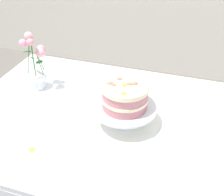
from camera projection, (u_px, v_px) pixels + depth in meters
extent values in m
cube|color=white|center=(104.00, 118.00, 1.36)|extent=(1.40, 1.00, 0.03)
cylinder|color=brown|center=(45.00, 109.00, 2.04)|extent=(0.06, 0.06, 0.71)
cylinder|color=brown|center=(217.00, 145.00, 1.74)|extent=(0.06, 0.06, 0.71)
cube|color=white|center=(124.00, 123.00, 1.31)|extent=(0.38, 0.38, 0.00)
cylinder|color=silver|center=(124.00, 122.00, 1.30)|extent=(0.11, 0.11, 0.01)
cylinder|color=silver|center=(124.00, 115.00, 1.28)|extent=(0.03, 0.03, 0.07)
cylinder|color=silver|center=(125.00, 107.00, 1.26)|extent=(0.29, 0.29, 0.01)
cylinder|color=#CC7A84|center=(125.00, 102.00, 1.24)|extent=(0.20, 0.20, 0.04)
cylinder|color=beige|center=(125.00, 97.00, 1.22)|extent=(0.21, 0.21, 0.01)
cylinder|color=#CC7A84|center=(125.00, 92.00, 1.21)|extent=(0.20, 0.20, 0.04)
cylinder|color=beige|center=(125.00, 86.00, 1.19)|extent=(0.21, 0.21, 0.02)
ellipsoid|color=yellow|center=(124.00, 93.00, 1.13)|extent=(0.03, 0.03, 0.01)
ellipsoid|color=yellow|center=(124.00, 85.00, 1.18)|extent=(0.03, 0.03, 0.01)
ellipsoid|color=#E56B51|center=(119.00, 78.00, 1.22)|extent=(0.03, 0.03, 0.01)
ellipsoid|color=#E56B51|center=(135.00, 83.00, 1.19)|extent=(0.03, 0.04, 0.01)
ellipsoid|color=pink|center=(126.00, 83.00, 1.19)|extent=(0.04, 0.03, 0.00)
ellipsoid|color=#E56B51|center=(130.00, 84.00, 1.19)|extent=(0.03, 0.03, 0.01)
ellipsoid|color=#E56B51|center=(114.00, 85.00, 1.18)|extent=(0.03, 0.03, 0.00)
ellipsoid|color=#E56B51|center=(110.00, 83.00, 1.19)|extent=(0.04, 0.03, 0.00)
cylinder|color=silver|center=(39.00, 83.00, 1.55)|extent=(0.07, 0.07, 0.06)
cone|color=silver|center=(37.00, 73.00, 1.51)|extent=(0.10, 0.10, 0.05)
cylinder|color=#2D6028|center=(39.00, 63.00, 1.47)|extent=(0.04, 0.01, 0.13)
sphere|color=#E4A0A6|center=(40.00, 53.00, 1.43)|extent=(0.05, 0.05, 0.05)
cylinder|color=#2D6028|center=(40.00, 61.00, 1.49)|extent=(0.02, 0.03, 0.12)
sphere|color=pink|center=(41.00, 50.00, 1.47)|extent=(0.05, 0.05, 0.05)
ellipsoid|color=#236B2D|center=(39.00, 62.00, 1.50)|extent=(0.04, 0.05, 0.01)
cylinder|color=#2D6028|center=(32.00, 54.00, 1.47)|extent=(0.03, 0.02, 0.19)
sphere|color=pink|center=(29.00, 36.00, 1.43)|extent=(0.05, 0.05, 0.05)
ellipsoid|color=#236B2D|center=(32.00, 58.00, 1.48)|extent=(0.04, 0.04, 0.02)
cylinder|color=#2D6028|center=(29.00, 58.00, 1.46)|extent=(0.03, 0.02, 0.18)
sphere|color=pink|center=(23.00, 43.00, 1.40)|extent=(0.04, 0.04, 0.04)
ellipsoid|color=#236B2D|center=(28.00, 51.00, 1.44)|extent=(0.05, 0.04, 0.02)
cylinder|color=#2D6028|center=(33.00, 59.00, 1.44)|extent=(0.02, 0.03, 0.19)
sphere|color=pink|center=(30.00, 42.00, 1.37)|extent=(0.04, 0.04, 0.04)
ellipsoid|color=pink|center=(114.00, 190.00, 1.00)|extent=(0.04, 0.05, 0.00)
ellipsoid|color=yellow|center=(32.00, 150.00, 1.16)|extent=(0.04, 0.04, 0.00)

